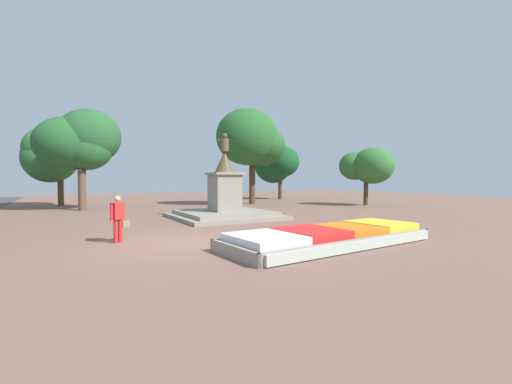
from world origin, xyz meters
The scene contains 9 objects.
ground_plane centered at (0.00, 0.00, 0.00)m, with size 85.76×85.76×0.00m, color brown.
flower_planter centered at (3.88, -2.65, 0.25)m, with size 7.33×3.04×0.56m.
statue_monument centered at (4.11, 5.87, 0.82)m, with size 5.25×5.25×4.52m.
pedestrian_with_handbag centered at (-1.87, 1.11, 0.85)m, with size 0.65×0.49×1.53m.
park_tree_far_left centered at (16.28, 19.42, 3.78)m, with size 4.37×4.37×5.62m.
park_tree_behind_statue centered at (10.07, 13.51, 5.26)m, with size 5.87×4.54×7.74m.
park_tree_far_right centered at (17.76, 8.51, 3.15)m, with size 3.57×4.08×4.58m.
park_tree_street_side centered at (-4.10, 20.16, 4.12)m, with size 4.27×4.10×6.08m.
park_tree_mid_canopy centered at (-2.26, 15.24, 4.60)m, with size 5.48×4.19×6.86m.
Camera 1 is at (-3.49, -10.78, 2.06)m, focal length 24.00 mm.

